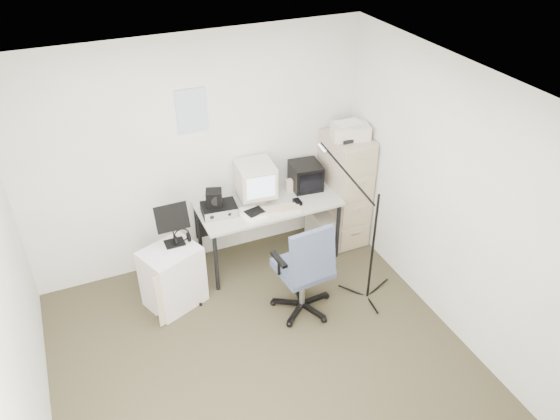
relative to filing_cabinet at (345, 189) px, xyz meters
name	(u,v)px	position (x,y,z in m)	size (l,w,h in m)	color
floor	(266,366)	(-1.58, -1.48, -0.66)	(3.60, 3.60, 0.01)	#3E3B26
ceiling	(261,101)	(-1.58, -1.48, 1.85)	(3.60, 3.60, 0.01)	white
wall_back	(197,155)	(-1.58, 0.32, 0.60)	(3.60, 0.02, 2.50)	white
wall_left	(10,323)	(-3.38, -1.48, 0.60)	(0.02, 3.60, 2.50)	white
wall_right	(454,205)	(0.22, -1.48, 0.60)	(0.02, 3.60, 2.50)	white
wall_calendar	(191,110)	(-1.60, 0.31, 1.10)	(0.30, 0.02, 0.44)	white
filing_cabinet	(345,189)	(0.00, 0.00, 0.00)	(0.40, 0.60, 1.30)	tan
printer	(350,131)	(0.00, -0.03, 0.73)	(0.39, 0.27, 0.15)	beige
desk	(268,230)	(-0.95, -0.03, -0.29)	(1.50, 0.70, 0.73)	#ABAD9C
crt_monitor	(255,182)	(-1.04, 0.08, 0.29)	(0.38, 0.40, 0.42)	beige
crt_tv	(306,176)	(-0.45, 0.10, 0.22)	(0.31, 0.33, 0.29)	black
desk_speaker	(289,185)	(-0.65, 0.09, 0.15)	(0.07, 0.07, 0.14)	beige
keyboard	(278,210)	(-0.92, -0.24, 0.09)	(0.47, 0.17, 0.03)	beige
mouse	(297,202)	(-0.68, -0.18, 0.10)	(0.07, 0.12, 0.04)	black
radio_receiver	(219,209)	(-1.49, -0.02, 0.13)	(0.35, 0.25, 0.10)	black
radio_speaker	(214,198)	(-1.53, 0.01, 0.26)	(0.16, 0.15, 0.16)	black
papers	(251,214)	(-1.20, -0.19, 0.09)	(0.23, 0.31, 0.02)	white
pc_tower	(321,228)	(-0.30, -0.02, -0.45)	(0.19, 0.42, 0.40)	beige
office_chair	(303,266)	(-0.97, -0.94, -0.11)	(0.62, 0.62, 1.08)	#444E72
side_cart	(173,277)	(-2.10, -0.34, -0.32)	(0.53, 0.42, 0.65)	silver
music_stand	(172,224)	(-2.03, -0.25, 0.23)	(0.31, 0.17, 0.46)	black
headphones	(182,238)	(-1.95, -0.26, 0.06)	(0.17, 0.17, 0.03)	black
mic_stand	(375,232)	(-0.27, -1.05, 0.16)	(0.02, 0.02, 1.61)	black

